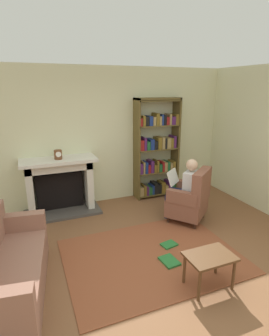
{
  "coord_description": "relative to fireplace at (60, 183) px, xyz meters",
  "views": [
    {
      "loc": [
        -1.49,
        -2.72,
        2.31
      ],
      "look_at": [
        0.1,
        1.2,
        1.05
      ],
      "focal_mm": 29.17,
      "sensor_mm": 36.0,
      "label": 1
    }
  ],
  "objects": [
    {
      "name": "ground",
      "position": [
        0.98,
        -2.3,
        -0.57
      ],
      "size": [
        14.0,
        14.0,
        0.0
      ],
      "primitive_type": "plane",
      "color": "brown"
    },
    {
      "name": "back_wall",
      "position": [
        0.98,
        0.25,
        0.78
      ],
      "size": [
        5.6,
        0.1,
        2.7
      ],
      "primitive_type": "cube",
      "color": "beige",
      "rests_on": "ground"
    },
    {
      "name": "side_wall_right",
      "position": [
        3.63,
        -1.05,
        0.78
      ],
      "size": [
        0.1,
        5.2,
        2.7
      ],
      "primitive_type": "cube",
      "color": "beige",
      "rests_on": "ground"
    },
    {
      "name": "area_rug",
      "position": [
        0.98,
        -2.0,
        -0.56
      ],
      "size": [
        2.4,
        1.8,
        0.01
      ],
      "primitive_type": "cube",
      "color": "brown",
      "rests_on": "ground"
    },
    {
      "name": "fireplace",
      "position": [
        0.0,
        0.0,
        0.0
      ],
      "size": [
        1.39,
        0.64,
        1.06
      ],
      "color": "#4C4742",
      "rests_on": "ground"
    },
    {
      "name": "mantel_clock",
      "position": [
        0.0,
        -0.1,
        0.58
      ],
      "size": [
        0.14,
        0.14,
        0.16
      ],
      "color": "brown",
      "rests_on": "fireplace"
    },
    {
      "name": "bookshelf",
      "position": [
        2.04,
        0.04,
        0.45
      ],
      "size": [
        0.95,
        0.32,
        2.1
      ],
      "color": "brown",
      "rests_on": "ground"
    },
    {
      "name": "armchair_reading",
      "position": [
        2.07,
        -1.28,
        -0.14
      ],
      "size": [
        0.89,
        0.88,
        0.97
      ],
      "rotation": [
        0.0,
        0.0,
        3.82
      ],
      "color": "#331E14",
      "rests_on": "ground"
    },
    {
      "name": "seated_reader",
      "position": [
        1.99,
        -1.19,
        0.06
      ],
      "size": [
        0.57,
        0.59,
        1.14
      ],
      "rotation": [
        0.0,
        0.0,
        3.82
      ],
      "color": "silver",
      "rests_on": "ground"
    },
    {
      "name": "sofa_floral",
      "position": [
        -0.89,
        -2.03,
        -0.25
      ],
      "size": [
        0.95,
        1.78,
        0.85
      ],
      "rotation": [
        0.0,
        0.0,
        1.43
      ],
      "color": "#966654",
      "rests_on": "ground"
    },
    {
      "name": "side_table",
      "position": [
        1.34,
        -2.8,
        -0.2
      ],
      "size": [
        0.56,
        0.39,
        0.43
      ],
      "color": "brown",
      "rests_on": "ground"
    },
    {
      "name": "scattered_books",
      "position": [
        1.21,
        -2.08,
        -0.54
      ],
      "size": [
        0.44,
        0.61,
        0.03
      ],
      "color": "#267233",
      "rests_on": "area_rug"
    }
  ]
}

